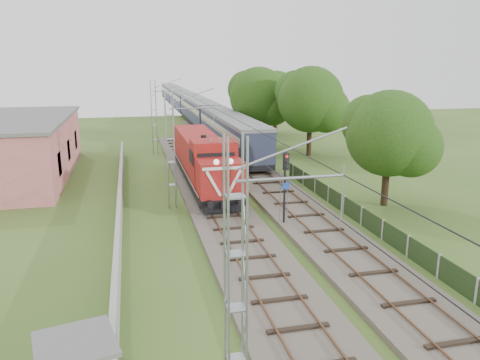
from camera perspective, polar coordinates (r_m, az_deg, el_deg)
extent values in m
plane|color=#38531F|center=(22.37, 2.54, -11.77)|extent=(140.00, 140.00, 0.00)
cube|color=#6B6054|center=(28.59, -1.27, -5.53)|extent=(4.20, 70.00, 0.30)
cube|color=black|center=(28.52, -1.28, -5.15)|extent=(2.40, 70.00, 0.10)
cube|color=brown|center=(28.35, -2.97, -5.13)|extent=(0.08, 70.00, 0.05)
cube|color=brown|center=(28.68, 0.39, -4.88)|extent=(0.08, 70.00, 0.05)
cube|color=#6B6054|center=(41.86, 1.72, 0.84)|extent=(4.20, 80.00, 0.30)
cube|color=black|center=(41.81, 1.72, 1.10)|extent=(2.40, 80.00, 0.10)
cube|color=brown|center=(41.59, 0.59, 1.14)|extent=(0.08, 80.00, 0.05)
cube|color=brown|center=(42.02, 2.84, 1.26)|extent=(0.08, 80.00, 0.05)
cylinder|color=gray|center=(12.41, 6.22, 0.23)|extent=(3.00, 0.08, 0.08)
cylinder|color=gray|center=(31.75, -5.92, 8.69)|extent=(3.00, 0.08, 0.08)
cylinder|color=gray|center=(51.59, -8.88, 10.66)|extent=(3.00, 0.08, 0.08)
cylinder|color=black|center=(32.12, -3.20, 6.47)|extent=(0.03, 70.00, 0.03)
cylinder|color=black|center=(31.97, -3.23, 8.78)|extent=(0.03, 70.00, 0.03)
cube|color=#9E9E99|center=(32.63, -14.40, -2.37)|extent=(0.25, 40.00, 1.50)
cube|color=#D17071|center=(44.96, -25.23, 3.47)|extent=(8.00, 20.00, 5.00)
cube|color=#606060|center=(44.61, -25.58, 6.75)|extent=(8.40, 20.40, 0.25)
cube|color=black|center=(38.50, -21.19, 1.83)|extent=(0.10, 1.60, 1.80)
cube|color=black|center=(44.34, -20.20, 3.43)|extent=(0.10, 1.60, 1.80)
cube|color=black|center=(50.23, -19.44, 4.65)|extent=(0.10, 1.60, 1.80)
cube|color=black|center=(27.70, 17.03, -5.85)|extent=(0.05, 32.00, 1.15)
cube|color=#9E9E99|center=(40.77, 6.52, 1.04)|extent=(0.12, 0.12, 1.20)
cube|color=black|center=(38.09, -4.51, 0.79)|extent=(3.04, 17.24, 0.51)
cube|color=black|center=(32.84, -3.00, -1.91)|extent=(2.23, 3.65, 0.51)
cube|color=black|center=(43.55, -5.64, 2.04)|extent=(2.23, 3.65, 0.51)
cube|color=black|center=(30.11, -1.99, -3.60)|extent=(2.64, 0.25, 0.35)
cube|color=#AA131B|center=(30.71, -2.45, 0.29)|extent=(2.94, 2.54, 2.33)
sphere|color=white|center=(29.17, -2.90, 2.20)|extent=(0.37, 0.37, 0.37)
sphere|color=white|center=(29.35, -1.15, 2.29)|extent=(0.37, 0.37, 0.37)
cube|color=silver|center=(29.38, -3.23, -0.46)|extent=(1.02, 0.06, 1.70)
cube|color=silver|center=(29.63, -0.72, -0.31)|extent=(1.02, 0.06, 1.70)
cube|color=silver|center=(29.27, -1.99, 1.44)|extent=(2.74, 0.06, 0.18)
cube|color=#AA131B|center=(32.99, -3.27, 2.06)|extent=(3.04, 2.43, 3.25)
cube|color=black|center=(31.70, -2.89, 2.51)|extent=(2.54, 0.06, 0.91)
cube|color=#AA131B|center=(40.18, -5.10, 3.77)|extent=(2.84, 12.27, 2.64)
cylinder|color=black|center=(36.92, -4.46, 5.18)|extent=(0.45, 0.45, 0.41)
cylinder|color=gray|center=(31.83, -3.60, 4.87)|extent=(0.12, 0.12, 0.35)
cylinder|color=gray|center=(31.94, -2.52, 4.91)|extent=(0.12, 0.12, 0.35)
cube|color=black|center=(51.04, -1.12, 4.13)|extent=(3.00, 22.74, 0.52)
cube|color=#2A3046|center=(50.78, -1.13, 5.97)|extent=(3.10, 22.74, 2.79)
cube|color=#BCB292|center=(50.71, -1.13, 6.55)|extent=(3.14, 21.83, 0.78)
cube|color=slate|center=(50.58, -1.13, 7.71)|extent=(3.15, 22.74, 0.36)
cube|color=black|center=(74.21, -5.02, 7.22)|extent=(3.00, 22.74, 0.52)
cube|color=#2A3046|center=(74.03, -5.05, 8.49)|extent=(3.10, 22.74, 2.79)
cube|color=#BCB292|center=(73.98, -5.06, 8.89)|extent=(3.14, 21.83, 0.78)
cube|color=slate|center=(73.90, -5.07, 9.68)|extent=(3.15, 22.74, 0.36)
cube|color=black|center=(97.67, -7.08, 8.82)|extent=(3.00, 22.74, 0.52)
cube|color=#2A3046|center=(97.53, -7.11, 9.78)|extent=(3.10, 22.74, 2.79)
cube|color=#BCB292|center=(97.50, -7.12, 10.09)|extent=(3.14, 21.83, 0.78)
cube|color=slate|center=(97.43, -7.14, 10.69)|extent=(3.15, 22.74, 0.36)
cube|color=black|center=(121.25, -8.35, 9.79)|extent=(3.00, 22.74, 0.52)
cube|color=#2A3046|center=(121.14, -8.37, 10.57)|extent=(3.10, 22.74, 2.79)
cube|color=#BCB292|center=(121.11, -8.38, 10.81)|extent=(3.14, 21.83, 0.78)
cube|color=slate|center=(121.06, -8.40, 11.30)|extent=(3.15, 22.74, 0.36)
cylinder|color=black|center=(28.17, 5.45, -1.23)|extent=(0.13, 0.13, 4.67)
cube|color=black|center=(27.62, 5.63, 2.24)|extent=(0.37, 0.29, 1.03)
sphere|color=red|center=(27.45, 5.72, 2.86)|extent=(0.17, 0.17, 0.17)
sphere|color=black|center=(27.52, 5.71, 2.20)|extent=(0.17, 0.17, 0.17)
sphere|color=black|center=(27.59, 5.69, 1.53)|extent=(0.17, 0.17, 0.17)
cube|color=navy|center=(28.01, 5.63, -0.73)|extent=(0.51, 0.19, 0.37)
cube|color=#606060|center=(14.55, -19.48, -18.31)|extent=(2.58, 2.58, 0.14)
cylinder|color=#382117|center=(34.11, 17.33, -0.03)|extent=(0.49, 0.49, 3.61)
sphere|color=#1D3D10|center=(33.50, 17.74, 5.42)|extent=(5.90, 5.90, 5.90)
sphere|color=#1D3D10|center=(33.51, 20.14, 3.81)|extent=(4.13, 4.13, 4.13)
sphere|color=#1D3D10|center=(33.79, 15.41, 6.78)|extent=(3.84, 3.84, 3.84)
cylinder|color=#382117|center=(50.87, 8.44, 5.33)|extent=(0.51, 0.51, 4.25)
sphere|color=#1D3D10|center=(50.43, 8.60, 9.67)|extent=(6.96, 6.96, 6.96)
sphere|color=#1D3D10|center=(50.09, 10.50, 8.46)|extent=(4.87, 4.87, 4.87)
sphere|color=#1D3D10|center=(51.08, 6.83, 10.66)|extent=(4.52, 4.52, 4.52)
cylinder|color=#382117|center=(56.16, 2.26, 6.26)|extent=(0.57, 0.57, 4.19)
sphere|color=#1D3D10|center=(55.77, 2.30, 10.14)|extent=(6.86, 6.86, 6.86)
sphere|color=#1D3D10|center=(55.25, 3.96, 9.09)|extent=(4.80, 4.80, 4.80)
sphere|color=#1D3D10|center=(56.58, 0.78, 10.98)|extent=(4.46, 4.46, 4.46)
cylinder|color=#382117|center=(66.34, 4.32, 7.32)|extent=(0.61, 0.61, 3.92)
sphere|color=#1D3D10|center=(66.02, 4.38, 10.40)|extent=(6.41, 6.41, 6.41)
sphere|color=#1D3D10|center=(65.57, 5.71, 9.56)|extent=(4.49, 4.49, 4.49)
sphere|color=#1D3D10|center=(66.72, 3.16, 11.07)|extent=(4.17, 4.17, 4.17)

